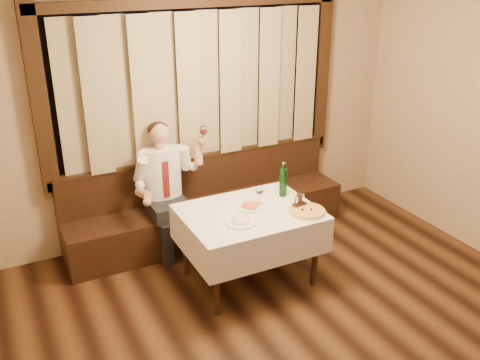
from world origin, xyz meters
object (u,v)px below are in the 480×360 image
dining_table (249,221)px  pasta_cream (241,219)px  green_bottle (283,182)px  cruet_caddy (299,202)px  pasta_red (250,204)px  pizza (307,211)px  banquette (207,211)px  seated_man (165,179)px

dining_table → pasta_cream: size_ratio=4.39×
green_bottle → cruet_caddy: size_ratio=2.47×
green_bottle → cruet_caddy: green_bottle is taller
pasta_cream → dining_table: bearing=44.2°
pasta_red → pasta_cream: 0.32m
pizza → pasta_red: size_ratio=1.39×
pasta_cream → banquette: bearing=81.4°
banquette → green_bottle: size_ratio=9.01×
pasta_red → seated_man: bearing=122.1°
banquette → pasta_cream: 1.31m
banquette → dining_table: banquette is taller
pasta_cream → seated_man: bearing=106.5°
green_bottle → seated_man: seated_man is taller
pizza → seated_man: (-0.97, 1.20, 0.05)m
dining_table → pasta_red: 0.16m
pizza → pasta_cream: 0.65m
dining_table → cruet_caddy: cruet_caddy is taller
pasta_cream → seated_man: (-0.33, 1.11, 0.03)m
green_bottle → seated_man: 1.24m
banquette → pasta_red: banquette is taller
banquette → dining_table: bearing=-90.0°
pasta_red → cruet_caddy: (0.43, -0.20, 0.01)m
pizza → green_bottle: 0.45m
dining_table → pasta_red: size_ratio=4.77×
dining_table → pasta_red: bearing=57.9°
pasta_cream → green_bottle: green_bottle is taller
green_bottle → cruet_caddy: 0.32m
cruet_caddy → seated_man: seated_man is taller
dining_table → seated_man: size_ratio=0.89×
pizza → pasta_red: 0.54m
green_bottle → pasta_cream: bearing=-152.2°
pasta_cream → green_bottle: 0.74m
banquette → cruet_caddy: bearing=-68.2°
banquette → seated_man: seated_man is taller
banquette → cruet_caddy: 1.35m
dining_table → cruet_caddy: size_ratio=8.84×
pizza → cruet_caddy: size_ratio=2.57×
pasta_cream → pizza: bearing=-8.2°
banquette → cruet_caddy: banquette is taller
pizza → green_bottle: green_bottle is taller
green_bottle → pizza: bearing=-89.8°
pasta_red → pasta_cream: pasta_cream is taller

